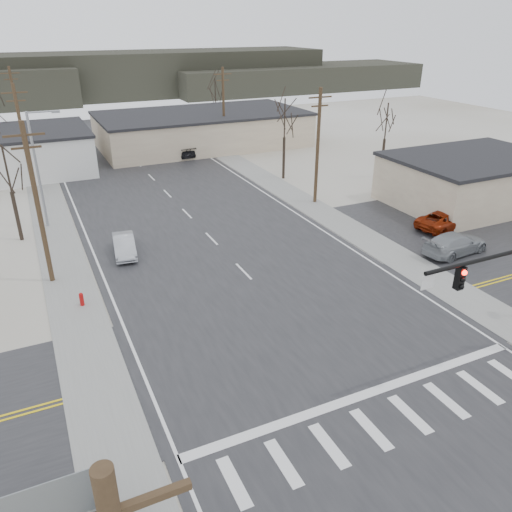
% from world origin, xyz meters
% --- Properties ---
extents(ground, '(140.00, 140.00, 0.00)m').
position_xyz_m(ground, '(0.00, 0.00, 0.00)').
color(ground, silver).
rests_on(ground, ground).
extents(main_road, '(18.00, 110.00, 0.05)m').
position_xyz_m(main_road, '(0.00, 15.00, 0.02)').
color(main_road, '#242426').
rests_on(main_road, ground).
extents(cross_road, '(90.00, 10.00, 0.04)m').
position_xyz_m(cross_road, '(0.00, 0.00, 0.02)').
color(cross_road, '#242426').
rests_on(cross_road, ground).
extents(parking_lot, '(18.00, 20.00, 0.03)m').
position_xyz_m(parking_lot, '(20.00, 6.00, 0.02)').
color(parking_lot, '#242426').
rests_on(parking_lot, ground).
extents(sidewalk_left, '(3.00, 90.00, 0.06)m').
position_xyz_m(sidewalk_left, '(-10.60, 20.00, 0.03)').
color(sidewalk_left, gray).
rests_on(sidewalk_left, ground).
extents(sidewalk_right, '(3.00, 90.00, 0.06)m').
position_xyz_m(sidewalk_right, '(10.60, 20.00, 0.03)').
color(sidewalk_right, gray).
rests_on(sidewalk_right, ground).
extents(fire_hydrant, '(0.24, 0.24, 0.87)m').
position_xyz_m(fire_hydrant, '(-10.20, 8.00, 0.45)').
color(fire_hydrant, '#A50C0C').
rests_on(fire_hydrant, ground).
extents(building_right_far, '(26.30, 14.30, 4.30)m').
position_xyz_m(building_right_far, '(10.00, 44.00, 2.15)').
color(building_right_far, beige).
rests_on(building_right_far, ground).
extents(building_lot, '(14.30, 10.30, 4.30)m').
position_xyz_m(building_lot, '(24.00, 12.00, 2.16)').
color(building_lot, beige).
rests_on(building_lot, ground).
extents(upole_left_b, '(2.20, 0.30, 10.00)m').
position_xyz_m(upole_left_b, '(-11.50, 12.00, 5.22)').
color(upole_left_b, '#43311F').
rests_on(upole_left_b, ground).
extents(upole_left_c, '(2.20, 0.30, 10.00)m').
position_xyz_m(upole_left_c, '(-11.50, 32.00, 5.22)').
color(upole_left_c, '#43311F').
rests_on(upole_left_c, ground).
extents(upole_left_d, '(2.20, 0.30, 10.00)m').
position_xyz_m(upole_left_d, '(-11.50, 52.00, 5.22)').
color(upole_left_d, '#43311F').
rests_on(upole_left_d, ground).
extents(upole_right_a, '(2.20, 0.30, 10.00)m').
position_xyz_m(upole_right_a, '(11.50, 18.00, 5.22)').
color(upole_right_a, '#43311F').
rests_on(upole_right_a, ground).
extents(upole_right_b, '(2.20, 0.30, 10.00)m').
position_xyz_m(upole_right_b, '(11.50, 40.00, 5.22)').
color(upole_right_b, '#43311F').
rests_on(upole_right_b, ground).
extents(streetlight_main, '(2.40, 0.25, 9.00)m').
position_xyz_m(streetlight_main, '(-10.80, 22.00, 5.09)').
color(streetlight_main, gray).
rests_on(streetlight_main, ground).
extents(tree_left_near, '(3.30, 3.30, 7.35)m').
position_xyz_m(tree_left_near, '(-13.00, 20.00, 5.23)').
color(tree_left_near, '#2F231C').
rests_on(tree_left_near, ground).
extents(tree_right_mid, '(3.74, 3.74, 8.33)m').
position_xyz_m(tree_right_mid, '(12.50, 26.00, 5.93)').
color(tree_right_mid, '#2F231C').
rests_on(tree_right_mid, ground).
extents(tree_right_far, '(3.52, 3.52, 7.84)m').
position_xyz_m(tree_right_far, '(15.00, 52.00, 5.58)').
color(tree_right_far, '#2F231C').
rests_on(tree_right_far, ground).
extents(tree_lot, '(3.52, 3.52, 7.84)m').
position_xyz_m(tree_lot, '(22.00, 22.00, 5.58)').
color(tree_lot, '#2F231C').
rests_on(tree_lot, ground).
extents(hill_center, '(80.00, 18.00, 9.00)m').
position_xyz_m(hill_center, '(15.00, 96.00, 4.50)').
color(hill_center, '#333026').
rests_on(hill_center, ground).
extents(hill_right, '(60.00, 18.00, 5.50)m').
position_xyz_m(hill_right, '(50.00, 90.00, 2.75)').
color(hill_right, '#333026').
rests_on(hill_right, ground).
extents(sedan_crossing, '(1.92, 4.23, 1.35)m').
position_xyz_m(sedan_crossing, '(-6.49, 14.00, 0.72)').
color(sedan_crossing, '#9FA2A9').
rests_on(sedan_crossing, main_road).
extents(car_far_a, '(2.59, 5.36, 1.50)m').
position_xyz_m(car_far_a, '(5.53, 39.23, 0.80)').
color(car_far_a, black).
rests_on(car_far_a, main_road).
extents(car_far_b, '(2.50, 4.30, 1.37)m').
position_xyz_m(car_far_b, '(0.24, 50.15, 0.73)').
color(car_far_b, black).
rests_on(car_far_b, main_road).
extents(car_parked_red, '(5.54, 3.27, 1.44)m').
position_xyz_m(car_parked_red, '(17.44, 8.13, 0.76)').
color(car_parked_red, maroon).
rests_on(car_parked_red, parking_lot).
extents(car_parked_dark_b, '(4.83, 2.85, 1.50)m').
position_xyz_m(car_parked_dark_b, '(23.04, 11.90, 0.79)').
color(car_parked_dark_b, black).
rests_on(car_parked_dark_b, parking_lot).
extents(car_parked_silver, '(5.36, 2.59, 1.50)m').
position_xyz_m(car_parked_silver, '(14.64, 4.27, 0.79)').
color(car_parked_silver, gray).
rests_on(car_parked_silver, parking_lot).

